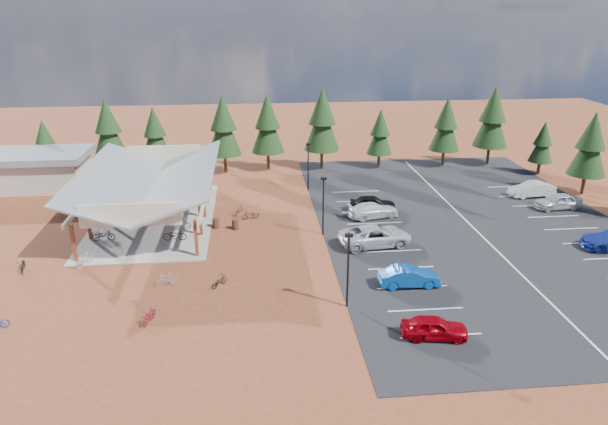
{
  "coord_description": "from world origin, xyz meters",
  "views": [
    {
      "loc": [
        -0.87,
        -40.58,
        18.42
      ],
      "look_at": [
        3.34,
        1.68,
        2.21
      ],
      "focal_mm": 32.0,
      "sensor_mm": 36.0,
      "label": 1
    }
  ],
  "objects_px": {
    "lamp_post_1": "(323,202)",
    "bike_2": "(119,210)",
    "lamp_post_0": "(348,265)",
    "trash_bin_1": "(216,223)",
    "bike_pavilion": "(151,180)",
    "bike_4": "(175,235)",
    "bike_0": "(104,235)",
    "bike_13": "(166,279)",
    "bike_15": "(239,210)",
    "bike_7": "(178,193)",
    "bike_11": "(149,315)",
    "bike_1": "(102,233)",
    "car_4": "(373,203)",
    "bike_3": "(130,192)",
    "lamp_post_2": "(308,164)",
    "bike_5": "(181,223)",
    "bike_16": "(250,215)",
    "car_8": "(558,201)",
    "car_2": "(375,236)",
    "car_0": "(434,327)",
    "trash_bin_0": "(235,224)",
    "bike_12": "(219,281)",
    "bike_8": "(23,265)",
    "car_1": "(409,277)",
    "bike_9": "(84,259)",
    "bike_6": "(187,200)",
    "car_9": "(532,189)",
    "car_3": "(373,210)",
    "outbuilding": "(36,169)"
  },
  "relations": [
    {
      "from": "lamp_post_0",
      "to": "bike_5",
      "type": "distance_m",
      "value": 18.84
    },
    {
      "from": "bike_9",
      "to": "bike_11",
      "type": "xyz_separation_m",
      "value": [
        6.19,
        -8.52,
        -0.05
      ]
    },
    {
      "from": "lamp_post_2",
      "to": "bike_5",
      "type": "distance_m",
      "value": 15.92
    },
    {
      "from": "bike_1",
      "to": "car_4",
      "type": "bearing_deg",
      "value": -69.49
    },
    {
      "from": "outbuilding",
      "to": "car_3",
      "type": "bearing_deg",
      "value": -20.11
    },
    {
      "from": "lamp_post_0",
      "to": "trash_bin_1",
      "type": "bearing_deg",
      "value": 122.64
    },
    {
      "from": "car_2",
      "to": "car_3",
      "type": "bearing_deg",
      "value": -19.37
    },
    {
      "from": "lamp_post_1",
      "to": "bike_13",
      "type": "xyz_separation_m",
      "value": [
        -12.15,
        -7.9,
        -2.52
      ]
    },
    {
      "from": "bike_2",
      "to": "car_3",
      "type": "height_order",
      "value": "car_3"
    },
    {
      "from": "trash_bin_1",
      "to": "bike_13",
      "type": "bearing_deg",
      "value": -105.78
    },
    {
      "from": "trash_bin_1",
      "to": "bike_4",
      "type": "distance_m",
      "value": 4.21
    },
    {
      "from": "trash_bin_0",
      "to": "bike_12",
      "type": "xyz_separation_m",
      "value": [
        -0.94,
        -10.42,
        -0.05
      ]
    },
    {
      "from": "bike_2",
      "to": "car_8",
      "type": "relative_size",
      "value": 0.39
    },
    {
      "from": "bike_pavilion",
      "to": "bike_4",
      "type": "distance_m",
      "value": 6.65
    },
    {
      "from": "trash_bin_1",
      "to": "bike_16",
      "type": "bearing_deg",
      "value": 31.41
    },
    {
      "from": "bike_1",
      "to": "bike_7",
      "type": "relative_size",
      "value": 1.22
    },
    {
      "from": "bike_7",
      "to": "bike_11",
      "type": "xyz_separation_m",
      "value": [
        0.94,
        -23.57,
        -0.05
      ]
    },
    {
      "from": "lamp_post_0",
      "to": "lamp_post_1",
      "type": "height_order",
      "value": "same"
    },
    {
      "from": "bike_pavilion",
      "to": "bike_7",
      "type": "xyz_separation_m",
      "value": [
        1.5,
        5.88,
        -3.28
      ]
    },
    {
      "from": "outbuilding",
      "to": "bike_5",
      "type": "relative_size",
      "value": 5.93
    },
    {
      "from": "bike_9",
      "to": "car_2",
      "type": "relative_size",
      "value": 0.3
    },
    {
      "from": "bike_8",
      "to": "car_1",
      "type": "relative_size",
      "value": 0.42
    },
    {
      "from": "car_9",
      "to": "bike_5",
      "type": "bearing_deg",
      "value": -85.53
    },
    {
      "from": "bike_5",
      "to": "car_8",
      "type": "bearing_deg",
      "value": -82.4
    },
    {
      "from": "lamp_post_2",
      "to": "bike_13",
      "type": "bearing_deg",
      "value": -121.41
    },
    {
      "from": "bike_0",
      "to": "bike_1",
      "type": "bearing_deg",
      "value": 23.91
    },
    {
      "from": "bike_0",
      "to": "bike_5",
      "type": "xyz_separation_m",
      "value": [
        6.13,
        1.86,
        0.07
      ]
    },
    {
      "from": "bike_1",
      "to": "bike_15",
      "type": "relative_size",
      "value": 1.08
    },
    {
      "from": "bike_6",
      "to": "bike_1",
      "type": "bearing_deg",
      "value": 144.46
    },
    {
      "from": "lamp_post_0",
      "to": "lamp_post_2",
      "type": "bearing_deg",
      "value": 90.0
    },
    {
      "from": "lamp_post_1",
      "to": "car_2",
      "type": "height_order",
      "value": "lamp_post_1"
    },
    {
      "from": "bike_0",
      "to": "car_8",
      "type": "distance_m",
      "value": 41.97
    },
    {
      "from": "lamp_post_1",
      "to": "bike_2",
      "type": "height_order",
      "value": "lamp_post_1"
    },
    {
      "from": "bike_0",
      "to": "bike_13",
      "type": "bearing_deg",
      "value": -146.26
    },
    {
      "from": "lamp_post_0",
      "to": "bike_9",
      "type": "xyz_separation_m",
      "value": [
        -18.75,
        7.82,
        -2.44
      ]
    },
    {
      "from": "car_2",
      "to": "car_8",
      "type": "distance_m",
      "value": 20.57
    },
    {
      "from": "bike_4",
      "to": "bike_15",
      "type": "bearing_deg",
      "value": -39.86
    },
    {
      "from": "bike_0",
      "to": "car_8",
      "type": "relative_size",
      "value": 0.42
    },
    {
      "from": "trash_bin_0",
      "to": "car_8",
      "type": "xyz_separation_m",
      "value": [
        30.94,
        2.01,
        0.35
      ]
    },
    {
      "from": "trash_bin_1",
      "to": "bike_3",
      "type": "height_order",
      "value": "bike_3"
    },
    {
      "from": "bike_5",
      "to": "trash_bin_1",
      "type": "bearing_deg",
      "value": -79.73
    },
    {
      "from": "bike_4",
      "to": "bike_7",
      "type": "height_order",
      "value": "bike_4"
    },
    {
      "from": "car_2",
      "to": "car_0",
      "type": "bearing_deg",
      "value": 174.03
    },
    {
      "from": "bike_7",
      "to": "car_9",
      "type": "xyz_separation_m",
      "value": [
        36.2,
        -3.19,
        0.27
      ]
    },
    {
      "from": "trash_bin_1",
      "to": "car_8",
      "type": "xyz_separation_m",
      "value": [
        32.66,
        1.55,
        0.35
      ]
    },
    {
      "from": "bike_8",
      "to": "bike_15",
      "type": "height_order",
      "value": "bike_15"
    },
    {
      "from": "bike_15",
      "to": "car_2",
      "type": "height_order",
      "value": "car_2"
    },
    {
      "from": "bike_9",
      "to": "bike_16",
      "type": "bearing_deg",
      "value": -117.71
    },
    {
      "from": "car_1",
      "to": "bike_pavilion",
      "type": "bearing_deg",
      "value": 54.27
    },
    {
      "from": "lamp_post_1",
      "to": "bike_0",
      "type": "height_order",
      "value": "lamp_post_1"
    }
  ]
}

